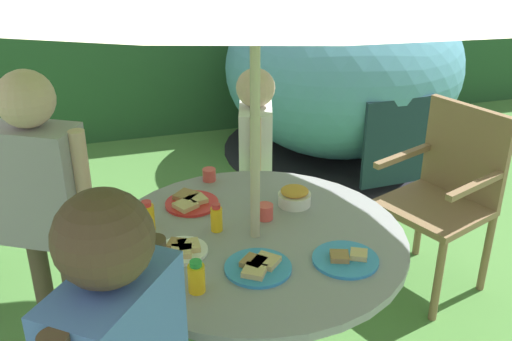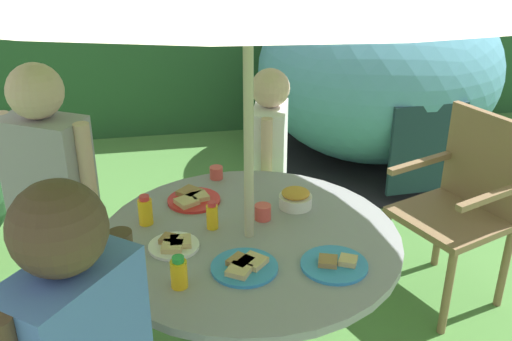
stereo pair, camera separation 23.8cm
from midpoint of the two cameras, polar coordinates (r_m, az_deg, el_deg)
The scene contains 17 objects.
hedge_backdrop at distance 5.31m, azimuth -11.61°, elevation 12.75°, with size 9.00×0.70×1.62m, color #234C28.
garden_table at distance 2.35m, azimuth -3.00°, elevation -9.21°, with size 1.16×1.16×0.73m.
wooden_chair at distance 3.14m, azimuth 15.75°, elevation -1.71°, with size 0.58×0.60×0.96m.
dome_tent at distance 4.68m, azimuth 6.94°, elevation 9.76°, with size 1.98×1.98×1.38m.
child_in_white_shirt at distance 3.05m, azimuth -2.27°, elevation 2.22°, with size 0.24×0.38×1.14m.
child_in_grey_shirt at distance 2.59m, azimuth -22.46°, elevation -1.40°, with size 0.40×0.33×1.32m.
snack_bowl at distance 2.47m, azimuth 0.96°, elevation -2.57°, with size 0.14×0.14×0.08m.
plate_far_right at distance 2.51m, azimuth -8.97°, elevation -3.08°, with size 0.22×0.22×0.03m.
plate_far_left at distance 2.09m, azimuth -3.09°, elevation -9.27°, with size 0.24×0.24×0.03m.
plate_near_right at distance 2.21m, azimuth -10.15°, elevation -7.53°, with size 0.19×0.19×0.03m.
plate_mid_left at distance 2.14m, azimuth 5.45°, elevation -8.50°, with size 0.24×0.24×0.03m.
juice_bottle_near_left at distance 2.30m, azimuth -6.78°, elevation -4.64°, with size 0.05×0.05×0.11m.
juice_bottle_center_front at distance 1.98m, azimuth -9.21°, elevation -10.17°, with size 0.06×0.06×0.12m.
juice_bottle_center_back at distance 2.09m, azimuth -15.32°, elevation -8.59°, with size 0.06×0.06×0.13m.
juice_bottle_mid_right at distance 2.35m, azimuth -13.26°, elevation -4.41°, with size 0.06×0.06×0.12m.
cup_near at distance 2.37m, azimuth -2.01°, elevation -4.04°, with size 0.07×0.07×0.06m, color #E04C47.
cup_far at distance 2.70m, azimuth -7.03°, elevation -0.46°, with size 0.06×0.06×0.06m, color #E04C47.
Camera 1 is at (-0.54, -1.87, 1.92)m, focal length 41.78 mm.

